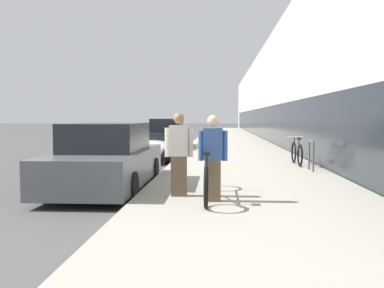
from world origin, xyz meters
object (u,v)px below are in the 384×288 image
object	(u,v)px
tandem_bicycle	(208,177)
person_rider	(213,158)
bike_rack_hoop	(311,152)
cruiser_bike_nearest	(297,153)
person_bystander	(179,154)
vintage_roadster_curbside	(151,149)
parked_sedan_far	(167,136)
parked_sedan_curbside	(107,159)

from	to	relation	value
tandem_bicycle	person_rider	distance (m)	0.53
tandem_bicycle	bike_rack_hoop	size ratio (longest dim) A/B	3.23
person_rider	cruiser_bike_nearest	size ratio (longest dim) A/B	0.86
person_bystander	tandem_bicycle	bearing A→B (deg)	-12.83
vintage_roadster_curbside	parked_sedan_far	bearing A→B (deg)	90.18
tandem_bicycle	bike_rack_hoop	xyz separation A→B (m)	(2.81, 4.22, 0.12)
tandem_bicycle	cruiser_bike_nearest	size ratio (longest dim) A/B	1.53
cruiser_bike_nearest	parked_sedan_curbside	xyz separation A→B (m)	(-5.04, -4.03, 0.16)
person_rider	vintage_roadster_curbside	size ratio (longest dim) A/B	0.38
parked_sedan_curbside	parked_sedan_far	xyz separation A→B (m)	(-0.05, 11.89, 0.02)
tandem_bicycle	parked_sedan_curbside	distance (m)	2.90
vintage_roadster_curbside	bike_rack_hoop	bearing A→B (deg)	-37.39
person_bystander	vintage_roadster_curbside	size ratio (longest dim) A/B	0.39
parked_sedan_far	cruiser_bike_nearest	bearing A→B (deg)	-57.12
person_bystander	parked_sedan_curbside	xyz separation A→B (m)	(-1.81, 1.56, -0.26)
parked_sedan_curbside	parked_sedan_far	size ratio (longest dim) A/B	1.08
tandem_bicycle	person_bystander	distance (m)	0.70
parked_sedan_curbside	parked_sedan_far	distance (m)	11.89
person_rider	person_bystander	bearing A→B (deg)	143.95
parked_sedan_curbside	person_rider	bearing A→B (deg)	-39.58
bike_rack_hoop	parked_sedan_far	size ratio (longest dim) A/B	0.19
cruiser_bike_nearest	vintage_roadster_curbside	size ratio (longest dim) A/B	0.44
person_bystander	parked_sedan_far	distance (m)	13.58
bike_rack_hoop	tandem_bicycle	bearing A→B (deg)	-123.60
cruiser_bike_nearest	bike_rack_hoop	bearing A→B (deg)	-85.01
vintage_roadster_curbside	parked_sedan_far	size ratio (longest dim) A/B	0.91
person_bystander	parked_sedan_far	xyz separation A→B (m)	(-1.86, 13.45, -0.24)
bike_rack_hoop	parked_sedan_curbside	size ratio (longest dim) A/B	0.18
tandem_bicycle	vintage_roadster_curbside	bearing A→B (deg)	106.25
tandem_bicycle	parked_sedan_far	distance (m)	13.79
tandem_bicycle	vintage_roadster_curbside	xyz separation A→B (m)	(-2.39, 8.20, -0.10)
person_bystander	bike_rack_hoop	bearing A→B (deg)	50.68
cruiser_bike_nearest	parked_sedan_curbside	size ratio (longest dim) A/B	0.37
tandem_bicycle	parked_sedan_far	world-z (taller)	parked_sedan_far
person_bystander	cruiser_bike_nearest	world-z (taller)	person_bystander
person_bystander	bike_rack_hoop	world-z (taller)	person_bystander
tandem_bicycle	vintage_roadster_curbside	world-z (taller)	tandem_bicycle
parked_sedan_curbside	vintage_roadster_curbside	distance (m)	6.52
bike_rack_hoop	parked_sedan_curbside	xyz separation A→B (m)	(-5.17, -2.54, 0.02)
person_rider	parked_sedan_curbside	world-z (taller)	person_rider
parked_sedan_curbside	parked_sedan_far	world-z (taller)	parked_sedan_far
tandem_bicycle	person_rider	size ratio (longest dim) A/B	1.77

